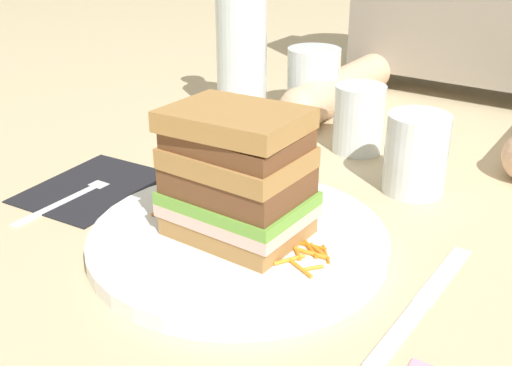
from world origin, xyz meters
TOP-DOWN VIEW (x-y plane):
  - ground_plane at (0.00, 0.00)m, footprint 3.00×3.00m
  - main_plate at (-0.02, -0.03)m, footprint 0.28×0.28m
  - sandwich at (-0.02, -0.03)m, footprint 0.13×0.10m
  - carrot_shred_0 at (-0.09, -0.04)m, footprint 0.02×0.01m
  - carrot_shred_1 at (-0.09, -0.00)m, footprint 0.02×0.03m
  - carrot_shred_2 at (-0.09, -0.03)m, footprint 0.02×0.02m
  - carrot_shred_3 at (-0.09, -0.03)m, footprint 0.01×0.02m
  - carrot_shred_4 at (-0.10, -0.03)m, footprint 0.02×0.01m
  - carrot_shred_5 at (-0.10, -0.04)m, footprint 0.00×0.02m
  - carrot_shred_6 at (0.07, -0.05)m, footprint 0.03×0.02m
  - carrot_shred_7 at (0.05, -0.03)m, footprint 0.02×0.02m
  - carrot_shred_8 at (0.05, -0.01)m, footprint 0.03×0.01m
  - carrot_shred_9 at (0.07, -0.04)m, footprint 0.01×0.02m
  - carrot_shred_10 at (0.06, -0.03)m, footprint 0.03×0.01m
  - carrot_shred_11 at (0.07, -0.02)m, footprint 0.03×0.02m
  - carrot_shred_12 at (0.05, -0.05)m, footprint 0.02×0.03m
  - carrot_shred_13 at (0.07, -0.02)m, footprint 0.02×0.02m
  - carrot_shred_14 at (0.06, -0.02)m, footprint 0.02×0.02m
  - napkin_dark at (-0.23, -0.01)m, footprint 0.13×0.16m
  - fork at (-0.23, -0.04)m, footprint 0.02×0.17m
  - knife at (0.16, -0.02)m, footprint 0.02×0.20m
  - juice_glass at (0.08, 0.18)m, footprint 0.07×0.07m
  - water_bottle at (-0.23, 0.29)m, footprint 0.07×0.07m
  - empty_tumbler_0 at (-0.03, 0.26)m, footprint 0.06×0.06m
  - empty_tumbler_1 at (-0.15, 0.36)m, footprint 0.08×0.08m

SIDE VIEW (x-z plane):
  - ground_plane at x=0.00m, z-range 0.00..0.00m
  - napkin_dark at x=-0.23m, z-range 0.00..0.00m
  - knife at x=0.16m, z-range 0.00..0.00m
  - fork at x=-0.23m, z-range 0.00..0.01m
  - main_plate at x=-0.02m, z-range 0.00..0.02m
  - carrot_shred_13 at x=0.07m, z-range 0.02..0.02m
  - carrot_shred_1 at x=-0.09m, z-range 0.02..0.02m
  - carrot_shred_3 at x=-0.09m, z-range 0.02..0.02m
  - carrot_shred_0 at x=-0.09m, z-range 0.02..0.02m
  - carrot_shred_2 at x=-0.09m, z-range 0.02..0.02m
  - carrot_shred_9 at x=0.07m, z-range 0.02..0.02m
  - carrot_shred_8 at x=0.05m, z-range 0.02..0.02m
  - carrot_shred_4 at x=-0.10m, z-range 0.02..0.02m
  - carrot_shred_7 at x=0.05m, z-range 0.02..0.02m
  - carrot_shred_6 at x=0.07m, z-range 0.02..0.02m
  - carrot_shred_5 at x=-0.10m, z-range 0.02..0.02m
  - carrot_shred_12 at x=0.05m, z-range 0.02..0.02m
  - carrot_shred_14 at x=0.06m, z-range 0.02..0.02m
  - carrot_shred_11 at x=0.07m, z-range 0.02..0.02m
  - carrot_shred_10 at x=0.06m, z-range 0.02..0.02m
  - juice_glass at x=0.08m, z-range 0.00..0.08m
  - empty_tumbler_0 at x=-0.03m, z-range 0.00..0.09m
  - empty_tumbler_1 at x=-0.15m, z-range 0.00..0.10m
  - sandwich at x=-0.02m, z-range 0.01..0.14m
  - water_bottle at x=-0.23m, z-range -0.01..0.24m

